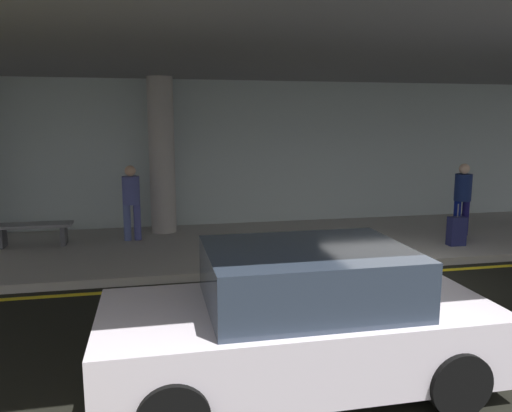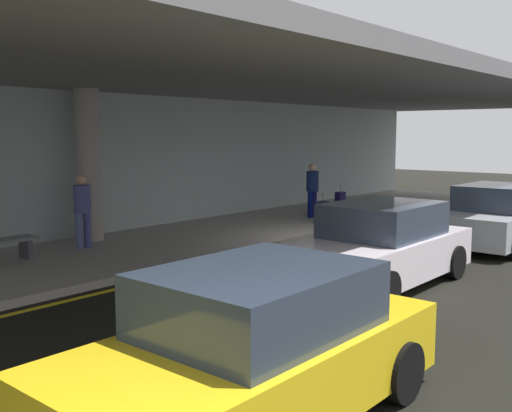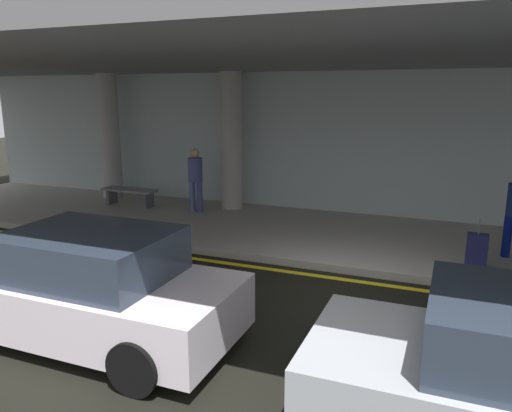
# 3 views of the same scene
# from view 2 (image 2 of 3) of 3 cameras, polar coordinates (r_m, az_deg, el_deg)

# --- Properties ---
(ground_plane) EXTENTS (60.00, 60.00, 0.00)m
(ground_plane) POSITION_cam_2_polar(r_m,az_deg,el_deg) (14.85, 7.84, -3.76)
(ground_plane) COLOR black
(sidewalk) EXTENTS (26.00, 4.20, 0.15)m
(sidewalk) POSITION_cam_2_polar(r_m,az_deg,el_deg) (16.68, -1.16, -2.25)
(sidewalk) COLOR #AAA59E
(sidewalk) RESTS_ON ground
(lane_stripe_yellow) EXTENTS (26.00, 0.14, 0.01)m
(lane_stripe_yellow) POSITION_cam_2_polar(r_m,az_deg,el_deg) (15.25, 5.53, -3.43)
(lane_stripe_yellow) COLOR yellow
(lane_stripe_yellow) RESTS_ON ground
(support_column_left_mid) EXTENTS (0.60, 0.60, 3.65)m
(support_column_left_mid) POSITION_cam_2_polar(r_m,az_deg,el_deg) (14.94, -15.71, 3.75)
(support_column_left_mid) COLOR #A9A19A
(support_column_left_mid) RESTS_ON sidewalk
(ceiling_overhang) EXTENTS (28.00, 13.20, 0.30)m
(ceiling_overhang) POSITION_cam_2_polar(r_m,az_deg,el_deg) (16.19, 0.16, 11.23)
(ceiling_overhang) COLOR slate
(ceiling_overhang) RESTS_ON support_column_far_left
(terminal_back_wall) EXTENTS (26.00, 0.30, 3.80)m
(terminal_back_wall) POSITION_cam_2_polar(r_m,az_deg,el_deg) (18.06, -6.54, 4.23)
(terminal_back_wall) COLOR #ADBAB9
(terminal_back_wall) RESTS_ON ground
(car_silver) EXTENTS (4.10, 1.92, 1.50)m
(car_silver) POSITION_cam_2_polar(r_m,az_deg,el_deg) (15.70, 22.06, -0.99)
(car_silver) COLOR #AEB2BA
(car_silver) RESTS_ON ground
(car_yellow_taxi) EXTENTS (4.10, 1.92, 1.50)m
(car_yellow_taxi) POSITION_cam_2_polar(r_m,az_deg,el_deg) (5.76, -0.15, -13.70)
(car_yellow_taxi) COLOR yellow
(car_yellow_taxi) RESTS_ON ground
(car_white) EXTENTS (4.10, 1.92, 1.50)m
(car_white) POSITION_cam_2_polar(r_m,az_deg,el_deg) (11.05, 11.85, -3.79)
(car_white) COLOR silver
(car_white) RESTS_ON ground
(traveler_with_luggage) EXTENTS (0.38, 0.38, 1.68)m
(traveler_with_luggage) POSITION_cam_2_polar(r_m,az_deg,el_deg) (13.99, -16.28, -0.02)
(traveler_with_luggage) COLOR #4C5991
(traveler_with_luggage) RESTS_ON sidewalk
(person_waiting_for_ride) EXTENTS (0.38, 0.38, 1.68)m
(person_waiting_for_ride) POSITION_cam_2_polar(r_m,az_deg,el_deg) (18.48, 5.43, 1.86)
(person_waiting_for_ride) COLOR #05105D
(person_waiting_for_ride) RESTS_ON sidewalk
(suitcase_upright_primary) EXTENTS (0.36, 0.22, 0.90)m
(suitcase_upright_primary) POSITION_cam_2_polar(r_m,az_deg,el_deg) (17.54, 6.40, -0.56)
(suitcase_upright_primary) COLOR #1C1F4C
(suitcase_upright_primary) RESTS_ON sidewalk
(suitcase_upright_secondary) EXTENTS (0.36, 0.22, 0.90)m
(suitcase_upright_secondary) POSITION_cam_2_polar(r_m,az_deg,el_deg) (20.46, 8.06, 0.48)
(suitcase_upright_secondary) COLOR #181251
(suitcase_upright_secondary) RESTS_ON sidewalk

